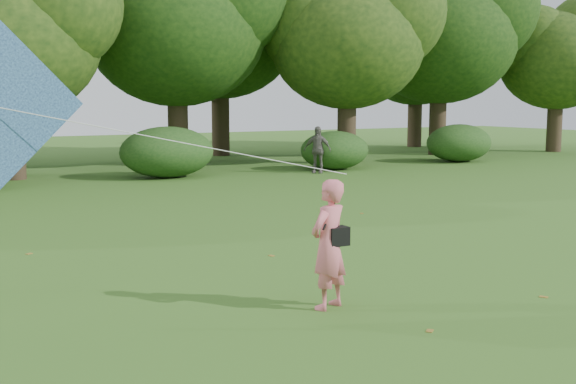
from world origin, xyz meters
TOP-DOWN VIEW (x-y plane):
  - ground at (0.00, 0.00)m, footprint 100.00×100.00m
  - man_kite_flyer at (-0.84, 0.91)m, footprint 0.77×0.65m
  - bystander_right at (8.64, 16.54)m, footprint 1.07×1.07m
  - crossbody_bag at (-0.72, 0.88)m, footprint 0.43×0.20m
  - tree_line at (1.67, 22.88)m, footprint 54.70×15.30m
  - shrub_band at (-0.72, 17.60)m, footprint 39.15×3.22m
  - fallen_leaves at (1.40, 2.02)m, footprint 11.40×11.04m

SIDE VIEW (x-z plane):
  - ground at x=0.00m, z-range 0.00..0.00m
  - fallen_leaves at x=1.40m, z-range 0.00..0.01m
  - shrub_band at x=-0.72m, z-range -0.08..1.79m
  - man_kite_flyer at x=-0.84m, z-range 0.00..1.80m
  - bystander_right at x=8.64m, z-range 0.00..1.82m
  - crossbody_bag at x=-0.72m, z-range 0.66..1.37m
  - tree_line at x=1.67m, z-range 0.86..10.35m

